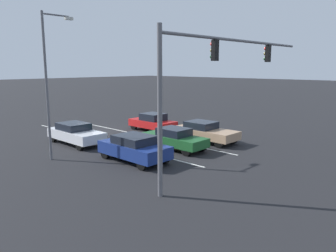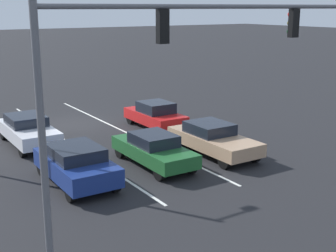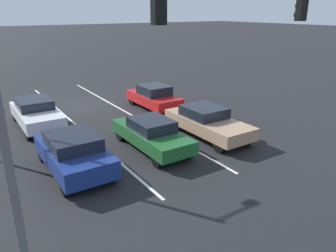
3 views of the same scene
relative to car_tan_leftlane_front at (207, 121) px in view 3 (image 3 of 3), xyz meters
name	(u,v)px [view 3 (image 3 of 3)]	position (x,y,z in m)	size (l,w,h in m)	color
ground_plane	(83,105)	(3.23, -8.61, -0.73)	(240.00, 240.00, 0.00)	black
lane_stripe_left_divider	(128,113)	(1.58, -5.43, -0.72)	(0.12, 18.36, 0.01)	silver
lane_stripe_center_divider	(74,123)	(4.87, -5.43, -0.72)	(0.12, 18.36, 0.01)	silver
car_tan_leftlane_front	(207,121)	(0.00, 0.00, 0.00)	(1.92, 4.77, 1.41)	tan
car_navy_rightlane_front	(73,152)	(6.60, 0.11, 0.04)	(1.94, 4.26, 1.47)	navy
car_darkgreen_midlane_front	(152,134)	(3.07, -0.09, -0.02)	(1.73, 4.49, 1.38)	#1E5928
car_red_leftlane_second	(154,97)	(-0.27, -5.49, 0.00)	(1.79, 4.06, 1.45)	red
car_white_rightlane_second	(36,113)	(6.62, -5.96, 0.02)	(1.87, 4.57, 1.43)	silver
traffic_signal_gantry	(162,40)	(5.55, 4.74, 4.42)	(12.14, 0.37, 6.85)	slate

